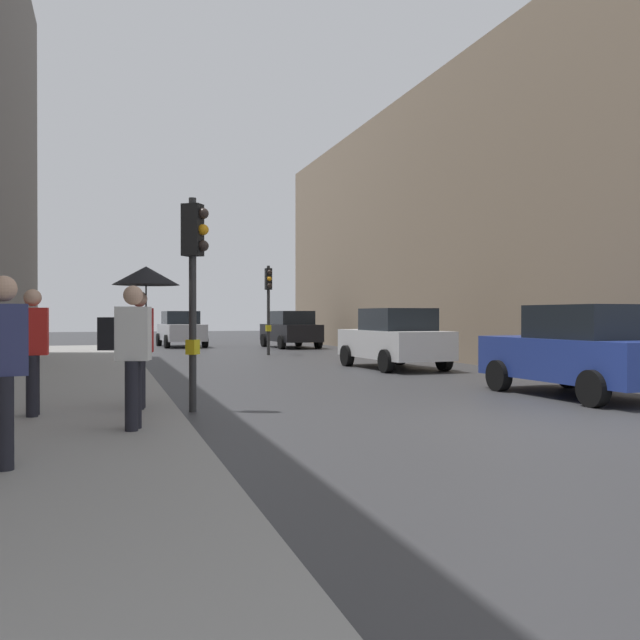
{
  "coord_description": "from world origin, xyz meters",
  "views": [
    {
      "loc": [
        -6.09,
        -8.1,
        1.57
      ],
      "look_at": [
        -0.77,
        9.05,
        1.44
      ],
      "focal_mm": 39.11,
      "sensor_mm": 36.0,
      "label": 1
    }
  ],
  "objects_px": {
    "traffic_light_near_right": "(194,264)",
    "car_blue_van": "(582,351)",
    "pedestrian_in_red_jacket": "(33,346)",
    "pedestrian_with_black_backpack": "(130,348)",
    "pedestrian_with_umbrella": "(144,297)",
    "car_white_compact": "(394,339)",
    "car_dark_suv": "(291,329)",
    "traffic_light_far_median": "(269,293)",
    "car_silver_hatchback": "(181,329)"
  },
  "relations": [
    {
      "from": "pedestrian_with_umbrella",
      "to": "pedestrian_in_red_jacket",
      "type": "relative_size",
      "value": 1.21
    },
    {
      "from": "traffic_light_near_right",
      "to": "pedestrian_in_red_jacket",
      "type": "bearing_deg",
      "value": -158.93
    },
    {
      "from": "car_silver_hatchback",
      "to": "pedestrian_with_umbrella",
      "type": "relative_size",
      "value": 2.01
    },
    {
      "from": "traffic_light_near_right",
      "to": "car_white_compact",
      "type": "height_order",
      "value": "traffic_light_near_right"
    },
    {
      "from": "car_white_compact",
      "to": "pedestrian_with_black_backpack",
      "type": "height_order",
      "value": "pedestrian_with_black_backpack"
    },
    {
      "from": "traffic_light_near_right",
      "to": "car_blue_van",
      "type": "bearing_deg",
      "value": -0.99
    },
    {
      "from": "car_silver_hatchback",
      "to": "car_blue_van",
      "type": "height_order",
      "value": "same"
    },
    {
      "from": "car_blue_van",
      "to": "traffic_light_near_right",
      "type": "bearing_deg",
      "value": 179.01
    },
    {
      "from": "car_silver_hatchback",
      "to": "pedestrian_with_umbrella",
      "type": "distance_m",
      "value": 24.29
    },
    {
      "from": "car_blue_van",
      "to": "pedestrian_with_black_backpack",
      "type": "bearing_deg",
      "value": -164.26
    },
    {
      "from": "pedestrian_with_black_backpack",
      "to": "car_white_compact",
      "type": "bearing_deg",
      "value": 51.83
    },
    {
      "from": "traffic_light_far_median",
      "to": "car_silver_hatchback",
      "type": "bearing_deg",
      "value": 106.88
    },
    {
      "from": "traffic_light_near_right",
      "to": "car_white_compact",
      "type": "xyz_separation_m",
      "value": [
        6.72,
        7.42,
        -1.51
      ]
    },
    {
      "from": "car_blue_van",
      "to": "car_silver_hatchback",
      "type": "bearing_deg",
      "value": 102.2
    },
    {
      "from": "car_white_compact",
      "to": "car_silver_hatchback",
      "type": "xyz_separation_m",
      "value": [
        -4.47,
        16.08,
        0.0
      ]
    },
    {
      "from": "car_blue_van",
      "to": "pedestrian_with_umbrella",
      "type": "bearing_deg",
      "value": -176.87
    },
    {
      "from": "pedestrian_with_umbrella",
      "to": "pedestrian_with_black_backpack",
      "type": "distance_m",
      "value": 2.07
    },
    {
      "from": "car_blue_van",
      "to": "pedestrian_with_umbrella",
      "type": "height_order",
      "value": "pedestrian_with_umbrella"
    },
    {
      "from": "traffic_light_far_median",
      "to": "car_silver_hatchback",
      "type": "distance_m",
      "value": 8.78
    },
    {
      "from": "traffic_light_near_right",
      "to": "car_white_compact",
      "type": "bearing_deg",
      "value": 47.87
    },
    {
      "from": "traffic_light_near_right",
      "to": "car_dark_suv",
      "type": "xyz_separation_m",
      "value": [
        7.17,
        20.91,
        -1.51
      ]
    },
    {
      "from": "traffic_light_far_median",
      "to": "car_dark_suv",
      "type": "bearing_deg",
      "value": 67.02
    },
    {
      "from": "traffic_light_far_median",
      "to": "pedestrian_with_umbrella",
      "type": "distance_m",
      "value": 16.76
    },
    {
      "from": "car_silver_hatchback",
      "to": "car_blue_van",
      "type": "bearing_deg",
      "value": -77.8
    },
    {
      "from": "car_blue_van",
      "to": "car_dark_suv",
      "type": "bearing_deg",
      "value": 90.51
    },
    {
      "from": "car_dark_suv",
      "to": "pedestrian_with_black_backpack",
      "type": "xyz_separation_m",
      "value": [
        -8.26,
        -23.42,
        0.29
      ]
    },
    {
      "from": "car_dark_suv",
      "to": "car_silver_hatchback",
      "type": "xyz_separation_m",
      "value": [
        -4.92,
        2.59,
        0.0
      ]
    },
    {
      "from": "pedestrian_with_umbrella",
      "to": "pedestrian_with_black_backpack",
      "type": "bearing_deg",
      "value": -98.12
    },
    {
      "from": "car_dark_suv",
      "to": "car_blue_van",
      "type": "relative_size",
      "value": 1.01
    },
    {
      "from": "traffic_light_near_right",
      "to": "traffic_light_far_median",
      "type": "relative_size",
      "value": 0.99
    },
    {
      "from": "car_white_compact",
      "to": "car_dark_suv",
      "type": "bearing_deg",
      "value": 88.09
    },
    {
      "from": "pedestrian_in_red_jacket",
      "to": "pedestrian_with_umbrella",
      "type": "bearing_deg",
      "value": 12.14
    },
    {
      "from": "traffic_light_near_right",
      "to": "pedestrian_with_black_backpack",
      "type": "xyz_separation_m",
      "value": [
        -1.09,
        -2.51,
        -1.23
      ]
    },
    {
      "from": "traffic_light_near_right",
      "to": "car_blue_van",
      "type": "relative_size",
      "value": 0.81
    },
    {
      "from": "car_silver_hatchback",
      "to": "car_blue_van",
      "type": "xyz_separation_m",
      "value": [
        5.11,
        -23.63,
        0.0
      ]
    },
    {
      "from": "pedestrian_with_umbrella",
      "to": "pedestrian_with_black_backpack",
      "type": "height_order",
      "value": "pedestrian_with_umbrella"
    },
    {
      "from": "traffic_light_far_median",
      "to": "car_blue_van",
      "type": "distance_m",
      "value": 15.65
    },
    {
      "from": "pedestrian_with_umbrella",
      "to": "car_silver_hatchback",
      "type": "bearing_deg",
      "value": 82.76
    },
    {
      "from": "car_dark_suv",
      "to": "pedestrian_in_red_jacket",
      "type": "bearing_deg",
      "value": -113.55
    },
    {
      "from": "car_blue_van",
      "to": "pedestrian_with_black_backpack",
      "type": "height_order",
      "value": "pedestrian_with_black_backpack"
    },
    {
      "from": "pedestrian_in_red_jacket",
      "to": "pedestrian_with_black_backpack",
      "type": "bearing_deg",
      "value": -52.14
    },
    {
      "from": "traffic_light_near_right",
      "to": "traffic_light_far_median",
      "type": "distance_m",
      "value": 15.95
    },
    {
      "from": "traffic_light_near_right",
      "to": "pedestrian_in_red_jacket",
      "type": "height_order",
      "value": "traffic_light_near_right"
    },
    {
      "from": "car_silver_hatchback",
      "to": "pedestrian_in_red_jacket",
      "type": "height_order",
      "value": "pedestrian_in_red_jacket"
    },
    {
      "from": "car_silver_hatchback",
      "to": "pedestrian_with_black_backpack",
      "type": "relative_size",
      "value": 2.43
    },
    {
      "from": "car_silver_hatchback",
      "to": "pedestrian_with_umbrella",
      "type": "bearing_deg",
      "value": -97.24
    },
    {
      "from": "traffic_light_far_median",
      "to": "pedestrian_with_black_backpack",
      "type": "xyz_separation_m",
      "value": [
        -5.85,
        -17.74,
        -1.25
      ]
    },
    {
      "from": "car_dark_suv",
      "to": "pedestrian_with_umbrella",
      "type": "height_order",
      "value": "pedestrian_with_umbrella"
    },
    {
      "from": "pedestrian_with_umbrella",
      "to": "pedestrian_with_black_backpack",
      "type": "relative_size",
      "value": 1.21
    },
    {
      "from": "pedestrian_with_umbrella",
      "to": "pedestrian_in_red_jacket",
      "type": "distance_m",
      "value": 1.71
    }
  ]
}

